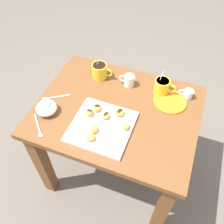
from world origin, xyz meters
name	(u,v)px	position (x,y,z in m)	size (l,w,h in m)	color
ground_plane	(115,169)	(0.00, 0.00, 0.00)	(8.00, 8.00, 0.00)	#665B51
dining_table	(116,125)	(0.00, 0.00, 0.56)	(0.89, 0.71, 0.71)	brown
pastry_plate_square	(102,126)	(-0.03, -0.14, 0.72)	(0.31, 0.31, 0.02)	white
coffee_mug_yellow_left	(100,71)	(-0.19, 0.21, 0.76)	(0.13, 0.09, 0.14)	yellow
coffee_mug_yellow_right	(162,86)	(0.20, 0.21, 0.76)	(0.13, 0.09, 0.14)	yellow
cream_pitcher_white	(129,80)	(0.00, 0.21, 0.75)	(0.10, 0.06, 0.07)	white
ice_cream_bowl	(46,107)	(-0.35, -0.15, 0.75)	(0.12, 0.12, 0.09)	white
chocolate_sauce_pitcher	(188,94)	(0.35, 0.23, 0.74)	(0.09, 0.05, 0.06)	white
saucer_orange_left	(170,101)	(0.26, 0.16, 0.71)	(0.19, 0.19, 0.01)	orange
loose_spoon_near_saucer	(39,128)	(-0.33, -0.27, 0.71)	(0.12, 0.12, 0.01)	silver
loose_spoon_by_plate	(53,98)	(-0.37, -0.05, 0.71)	(0.14, 0.10, 0.01)	silver
beignet_0	(94,129)	(-0.05, -0.19, 0.74)	(0.05, 0.04, 0.03)	#D19347
beignet_1	(120,112)	(0.03, -0.04, 0.74)	(0.05, 0.06, 0.03)	#D19347
chocolate_drizzle_1	(120,110)	(0.03, -0.04, 0.76)	(0.04, 0.02, 0.01)	#381E11
beignet_2	(97,108)	(-0.09, -0.06, 0.74)	(0.04, 0.05, 0.04)	#D19347
chocolate_drizzle_2	(97,106)	(-0.09, -0.06, 0.76)	(0.03, 0.02, 0.01)	#381E11
beignet_3	(90,113)	(-0.12, -0.10, 0.74)	(0.04, 0.04, 0.04)	#D19347
chocolate_drizzle_3	(89,110)	(-0.12, -0.10, 0.76)	(0.03, 0.02, 0.01)	#381E11
beignet_4	(126,126)	(0.09, -0.12, 0.74)	(0.04, 0.04, 0.04)	#D19347
beignet_5	(106,116)	(-0.03, -0.09, 0.74)	(0.05, 0.04, 0.03)	#D19347
chocolate_drizzle_5	(106,114)	(-0.03, -0.09, 0.76)	(0.03, 0.02, 0.01)	#381E11
beignet_6	(91,138)	(-0.05, -0.24, 0.74)	(0.04, 0.05, 0.03)	#D19347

